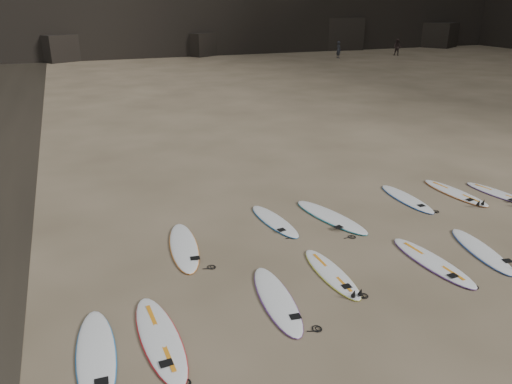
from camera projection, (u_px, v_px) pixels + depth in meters
The scene contains 15 objects.
ground at pixel (361, 273), 11.22m from camera, with size 240.00×240.00×0.00m, color #897559.
surfboard_0 at pixel (160, 337), 9.02m from camera, with size 0.66×2.76×0.10m, color white.
surfboard_1 at pixel (277, 299), 10.17m from camera, with size 0.63×2.62×0.09m, color white.
surfboard_2 at pixel (331, 273), 11.14m from camera, with size 0.56×2.34×0.08m, color white.
surfboard_3 at pixel (432, 261), 11.61m from camera, with size 0.63×2.62×0.09m, color white.
surfboard_4 at pixel (481, 250), 12.13m from camera, with size 0.59×2.45×0.09m, color white.
surfboard_5 at pixel (184, 246), 12.31m from camera, with size 0.65×2.70×0.10m, color white.
surfboard_6 at pixel (274, 221), 13.74m from camera, with size 0.57×2.38×0.09m, color white.
surfboard_7 at pixel (331, 216), 13.98m from camera, with size 0.67×2.79×0.10m, color white.
surfboard_8 at pixel (407, 198), 15.25m from camera, with size 0.59×2.45×0.09m, color white.
surfboard_9 at pixel (455, 192), 15.71m from camera, with size 0.61×2.56×0.09m, color white.
surfboard_10 at pixel (498, 193), 15.66m from camera, with size 0.55×2.29×0.08m, color white.
surfboard_11 at pixel (96, 354), 8.59m from camera, with size 0.65×2.70×0.10m, color white.
person_a at pixel (339, 50), 50.28m from camera, with size 0.61×0.40×1.67m, color #222227.
person_b at pixel (397, 47), 52.45m from camera, with size 0.83×0.64×1.70m, color black.
Camera 1 is at (-5.70, -8.30, 5.79)m, focal length 35.00 mm.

